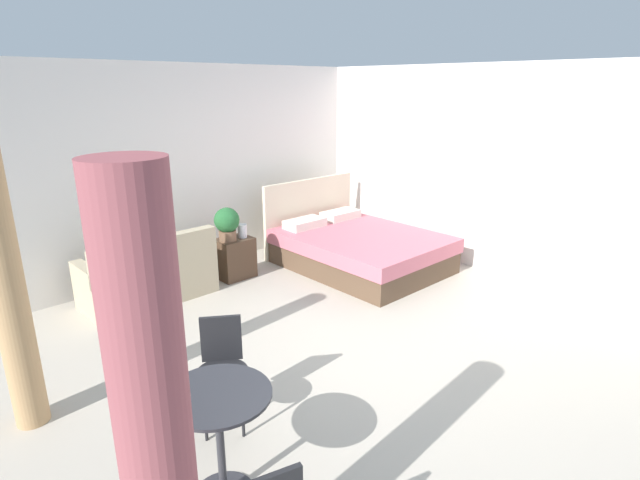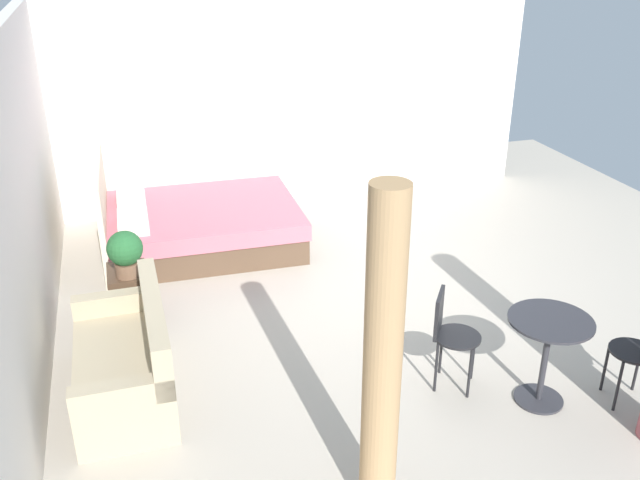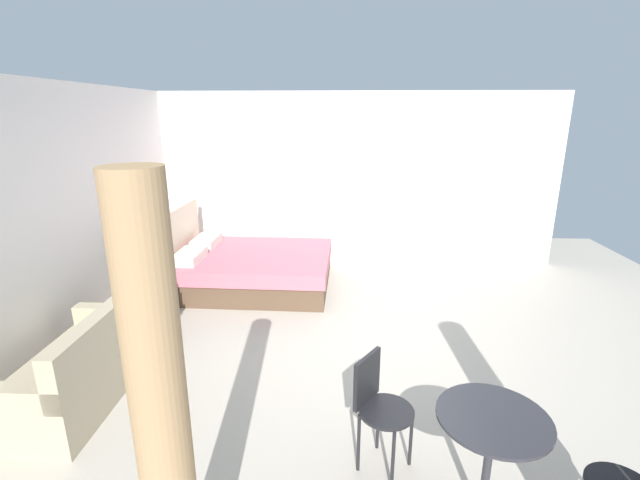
# 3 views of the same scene
# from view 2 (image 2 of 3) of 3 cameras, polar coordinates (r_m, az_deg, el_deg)

# --- Properties ---
(ground_plane) EXTENTS (8.80, 9.38, 0.02)m
(ground_plane) POSITION_cam_2_polar(r_m,az_deg,el_deg) (7.14, 4.59, -4.52)
(ground_plane) COLOR #B2A899
(wall_back) EXTENTS (8.80, 0.12, 2.73)m
(wall_back) POSITION_cam_2_polar(r_m,az_deg,el_deg) (6.20, -23.62, 2.76)
(wall_back) COLOR silver
(wall_back) RESTS_ON ground
(wall_right) EXTENTS (0.12, 6.38, 2.73)m
(wall_right) POSITION_cam_2_polar(r_m,az_deg,el_deg) (9.22, -1.74, 11.57)
(wall_right) COLOR silver
(wall_right) RESTS_ON ground
(bed) EXTENTS (1.75, 2.25, 1.11)m
(bed) POSITION_cam_2_polar(r_m,az_deg,el_deg) (8.15, -10.20, 1.23)
(bed) COLOR brown
(bed) RESTS_ON ground
(couch) EXTENTS (1.48, 0.73, 0.83)m
(couch) POSITION_cam_2_polar(r_m,az_deg,el_deg) (5.77, -15.65, -9.82)
(couch) COLOR tan
(couch) RESTS_ON ground
(nightstand) EXTENTS (0.47, 0.36, 0.54)m
(nightstand) POSITION_cam_2_polar(r_m,az_deg,el_deg) (6.77, -15.52, -4.48)
(nightstand) COLOR #473323
(nightstand) RESTS_ON ground
(potted_plant) EXTENTS (0.32, 0.32, 0.44)m
(potted_plant) POSITION_cam_2_polar(r_m,az_deg,el_deg) (6.45, -15.86, -0.94)
(potted_plant) COLOR brown
(potted_plant) RESTS_ON nightstand
(vase) EXTENTS (0.12, 0.12, 0.18)m
(vase) POSITION_cam_2_polar(r_m,az_deg,el_deg) (6.71, -15.65, -1.31)
(vase) COLOR silver
(vase) RESTS_ON nightstand
(balcony_table) EXTENTS (0.65, 0.65, 0.75)m
(balcony_table) POSITION_cam_2_polar(r_m,az_deg,el_deg) (5.63, 18.32, -8.27)
(balcony_table) COLOR #2D2D33
(balcony_table) RESTS_ON ground
(cafe_chair_near_couch) EXTENTS (0.53, 0.53, 0.83)m
(cafe_chair_near_couch) POSITION_cam_2_polar(r_m,az_deg,el_deg) (5.64, 10.63, -7.33)
(cafe_chair_near_couch) COLOR black
(cafe_chair_near_couch) RESTS_ON ground
(curtain_right) EXTENTS (0.23, 0.23, 2.24)m
(curtain_right) POSITION_cam_2_polar(r_m,az_deg,el_deg) (4.13, 5.21, -10.05)
(curtain_right) COLOR tan
(curtain_right) RESTS_ON ground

